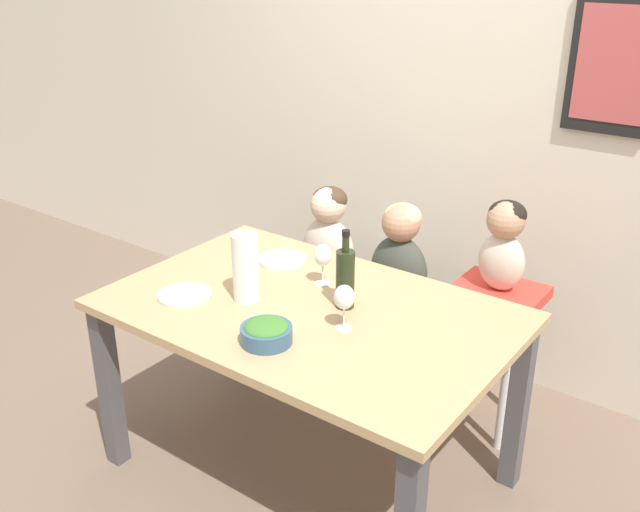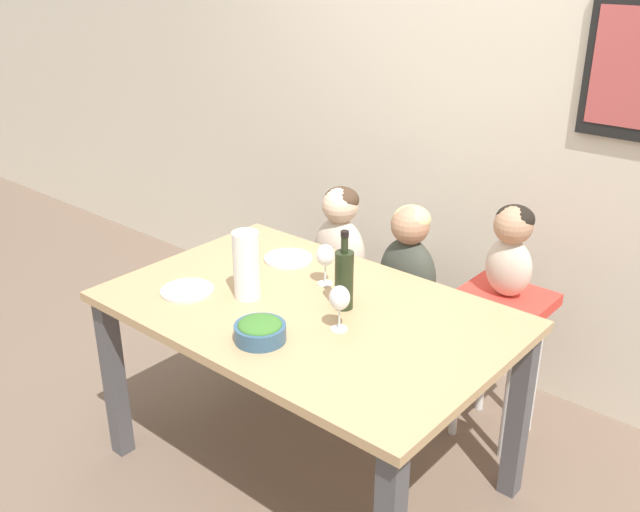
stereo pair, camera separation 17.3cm
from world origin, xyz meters
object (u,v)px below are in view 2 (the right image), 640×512
at_px(chair_far_left, 339,298).
at_px(person_child_center, 409,258).
at_px(dinner_plate_front_left, 187,291).
at_px(chair_far_center, 405,323).
at_px(chair_right_highchair, 502,326).
at_px(wine_glass_far, 325,256).
at_px(person_child_left, 340,237).
at_px(paper_towel_roll, 246,265).
at_px(wine_glass_near, 340,299).
at_px(dinner_plate_back_left, 288,259).
at_px(wine_bottle, 344,278).
at_px(salad_bowl_large, 260,330).
at_px(person_baby_right, 511,245).

xyz_separation_m(chair_far_left, person_child_center, (0.40, 0.00, 0.33)).
bearing_deg(dinner_plate_front_left, chair_far_center, 66.44).
xyz_separation_m(chair_right_highchair, wine_glass_far, (-0.52, -0.53, 0.35)).
bearing_deg(person_child_left, chair_far_left, -90.00).
height_order(chair_right_highchair, dinner_plate_front_left, dinner_plate_front_left).
bearing_deg(paper_towel_roll, person_child_center, 76.18).
bearing_deg(chair_far_center, wine_glass_near, -73.68).
distance_m(chair_right_highchair, dinner_plate_back_left, 0.94).
height_order(person_child_center, wine_bottle, wine_bottle).
bearing_deg(chair_far_center, paper_towel_roll, -103.84).
xyz_separation_m(chair_far_left, person_child_left, (0.00, 0.00, 0.33)).
relative_size(chair_far_left, wine_glass_near, 2.66).
xyz_separation_m(wine_glass_near, salad_bowl_large, (-0.16, -0.23, -0.08)).
bearing_deg(chair_far_left, paper_towel_roll, -76.18).
relative_size(paper_towel_roll, salad_bowl_large, 1.49).
relative_size(person_baby_right, wine_bottle, 1.26).
xyz_separation_m(person_baby_right, paper_towel_roll, (-0.67, -0.81, -0.01)).
height_order(person_child_center, person_baby_right, person_baby_right).
bearing_deg(person_child_left, chair_right_highchair, -0.09).
bearing_deg(chair_right_highchair, wine_glass_near, -107.88).
xyz_separation_m(chair_far_left, dinner_plate_front_left, (-0.01, -0.93, 0.39)).
bearing_deg(wine_glass_far, salad_bowl_large, -76.75).
distance_m(chair_far_center, dinner_plate_front_left, 1.08).
distance_m(person_baby_right, wine_glass_near, 0.81).
height_order(chair_far_left, dinner_plate_back_left, dinner_plate_back_left).
distance_m(wine_bottle, paper_towel_roll, 0.37).
xyz_separation_m(chair_right_highchair, dinner_plate_front_left, (-0.88, -0.93, 0.24)).
distance_m(wine_glass_far, salad_bowl_large, 0.50).
height_order(chair_far_left, chair_far_center, same).
relative_size(person_child_left, salad_bowl_large, 2.85).
height_order(wine_bottle, wine_glass_far, wine_bottle).
height_order(chair_right_highchair, dinner_plate_back_left, dinner_plate_back_left).
relative_size(chair_far_left, dinner_plate_front_left, 2.17).
relative_size(chair_right_highchair, salad_bowl_large, 3.84).
relative_size(person_child_left, dinner_plate_front_left, 2.44).
height_order(wine_bottle, dinner_plate_back_left, wine_bottle).
xyz_separation_m(chair_far_center, salad_bowl_large, (0.07, -1.00, 0.42)).
xyz_separation_m(person_child_left, person_baby_right, (0.87, 0.00, 0.20)).
distance_m(chair_right_highchair, salad_bowl_large, 1.12).
relative_size(wine_glass_near, wine_glass_far, 1.00).
height_order(wine_bottle, wine_glass_near, wine_bottle).
xyz_separation_m(person_baby_right, wine_bottle, (-0.34, -0.64, -0.02)).
xyz_separation_m(chair_far_center, dinner_plate_back_left, (-0.31, -0.45, 0.39)).
xyz_separation_m(person_baby_right, dinner_plate_front_left, (-0.88, -0.93, -0.13)).
relative_size(chair_right_highchair, wine_bottle, 2.24).
distance_m(chair_far_center, chair_right_highchair, 0.50).
height_order(paper_towel_roll, dinner_plate_back_left, paper_towel_roll).
bearing_deg(wine_bottle, dinner_plate_front_left, -151.44).
xyz_separation_m(paper_towel_roll, dinner_plate_front_left, (-0.21, -0.12, -0.13)).
height_order(chair_far_left, salad_bowl_large, salad_bowl_large).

